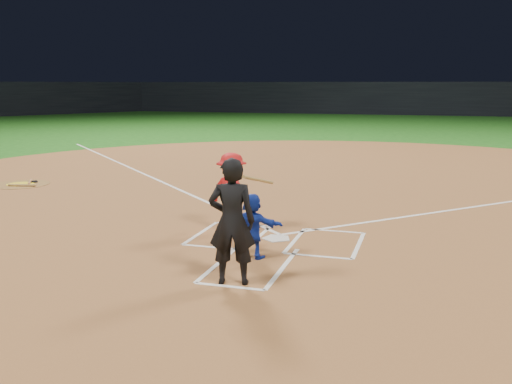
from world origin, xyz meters
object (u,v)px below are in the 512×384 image
(on_deck_circle, at_px, (20,184))
(home_plate, at_px, (277,238))
(catcher, at_px, (252,226))
(umpire, at_px, (232,222))
(batter_at_plate, at_px, (232,193))

(on_deck_circle, bearing_deg, home_plate, -22.69)
(catcher, distance_m, umpire, 1.38)
(on_deck_circle, relative_size, umpire, 0.88)
(catcher, distance_m, batter_at_plate, 1.80)
(home_plate, distance_m, umpire, 2.80)
(umpire, xyz_separation_m, batter_at_plate, (-0.99, 2.87, -0.15))
(home_plate, height_order, umpire, umpire)
(umpire, bearing_deg, batter_at_plate, -84.52)
(batter_at_plate, bearing_deg, on_deck_circle, 156.20)
(umpire, bearing_deg, home_plate, -103.79)
(catcher, bearing_deg, umpire, 102.50)
(home_plate, relative_size, on_deck_circle, 0.35)
(on_deck_circle, height_order, catcher, catcher)
(home_plate, height_order, batter_at_plate, batter_at_plate)
(home_plate, relative_size, batter_at_plate, 0.37)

